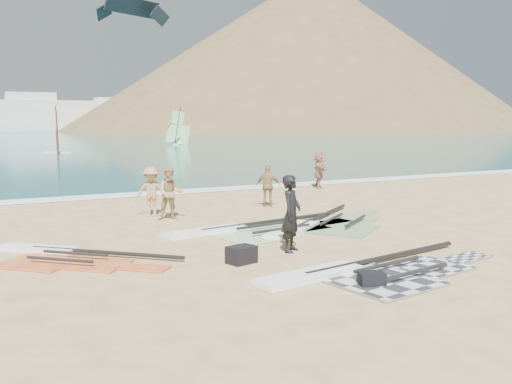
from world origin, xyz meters
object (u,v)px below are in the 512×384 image
rig_orange (324,225)px  beachgoer_right (319,170)px  gear_bag_near (241,255)px  rig_grey (369,272)px  person_wetsuit (291,214)px  beachgoer_back (268,186)px  beachgoer_mid (151,192)px  beachgoer_left (170,193)px  gear_bag_far (372,280)px  rig_green (250,230)px  rig_red (61,256)px

rig_orange → beachgoer_right: (5.26, 8.05, 0.81)m
gear_bag_near → beachgoer_right: (9.40, 10.83, 0.67)m
rig_grey → person_wetsuit: (-0.36, 2.52, 0.89)m
rig_orange → gear_bag_near: (-4.14, -2.78, 0.14)m
rig_orange → person_wetsuit: size_ratio=3.09×
gear_bag_near → beachgoer_back: (4.52, 6.93, 0.58)m
rig_grey → gear_bag_near: (-1.93, 2.07, 0.14)m
beachgoer_back → beachgoer_right: beachgoer_right is taller
person_wetsuit → gear_bag_near: bearing=154.8°
rig_grey → beachgoer_mid: (-1.83, 9.01, 0.77)m
rig_grey → beachgoer_left: size_ratio=3.54×
beachgoer_back → beachgoer_right: (4.88, 3.90, 0.08)m
gear_bag_far → person_wetsuit: bearing=87.1°
rig_grey → beachgoer_back: 9.39m
rig_grey → rig_green: (-0.12, 5.16, 0.00)m
gear_bag_far → beachgoer_back: (3.11, 9.73, 0.63)m
rig_grey → beachgoer_back: (2.58, 9.00, 0.73)m
beachgoer_back → rig_green: bearing=86.2°
rig_orange → rig_red: size_ratio=1.37×
gear_bag_far → beachgoer_right: bearing=59.6°
rig_green → beachgoer_back: bearing=45.8°
rig_orange → beachgoer_left: bearing=102.2°
beachgoer_mid → beachgoer_right: (9.29, 3.89, 0.04)m
beachgoer_right → rig_green: bearing=157.3°
rig_orange → beachgoer_right: size_ratio=3.36×
rig_orange → rig_red: (-7.65, -0.43, -0.00)m
beachgoer_left → gear_bag_far: bearing=-70.5°
beachgoer_mid → rig_grey: bearing=-54.5°
beachgoer_left → rig_green: bearing=-51.9°
beachgoer_left → beachgoer_mid: size_ratio=1.04×
rig_grey → rig_green: size_ratio=0.99×
rig_red → beachgoer_right: bearing=76.2°
rig_orange → gear_bag_far: (-2.74, -5.58, 0.10)m
beachgoer_left → person_wetsuit: bearing=-65.4°
person_wetsuit → beachgoer_mid: person_wetsuit is taller
rig_grey → rig_green: 5.16m
rig_grey → gear_bag_far: gear_bag_far is taller
rig_grey → beachgoer_left: beachgoer_left is taller
rig_orange → gear_bag_far: gear_bag_far is taller
rig_red → beachgoer_back: size_ratio=2.72×
rig_green → gear_bag_near: gear_bag_near is taller
rig_green → beachgoer_left: bearing=105.7°
beachgoer_left → beachgoer_right: bearing=41.6°
gear_bag_near → beachgoer_right: bearing=49.1°
gear_bag_near → beachgoer_back: bearing=56.9°
gear_bag_near → person_wetsuit: (1.57, 0.45, 0.74)m
gear_bag_near → gear_bag_far: 3.14m
beachgoer_back → beachgoer_left: bearing=43.7°
beachgoer_back → rig_red: bearing=61.0°
gear_bag_near → beachgoer_left: 6.09m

